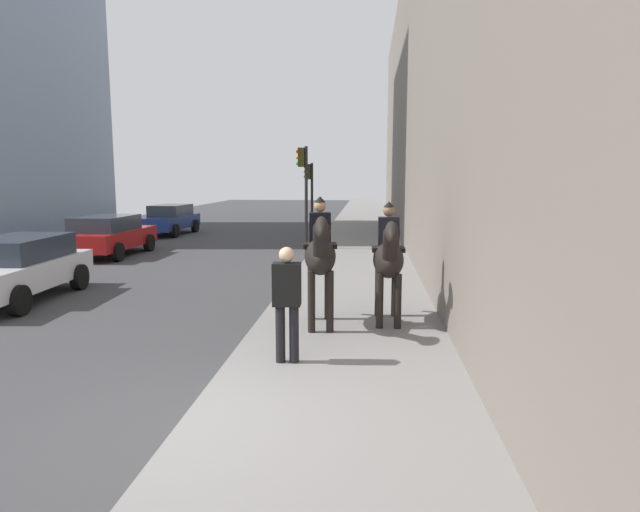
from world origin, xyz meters
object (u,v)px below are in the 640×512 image
mounted_horse_near (320,254)px  traffic_light_near_curb (304,182)px  pedestrian_greeting (287,297)px  car_far_lane (109,235)px  traffic_light_far_curb (310,187)px  car_near_lane (170,219)px  mounted_horse_far (388,257)px  car_mid_lane (15,267)px

mounted_horse_near → traffic_light_near_curb: 11.10m
pedestrian_greeting → car_far_lane: bearing=33.9°
traffic_light_far_curb → traffic_light_near_curb: bearing=-176.5°
car_near_lane → car_far_lane: bearing=6.1°
car_near_lane → traffic_light_near_curb: 9.28m
car_far_lane → traffic_light_far_curb: bearing=-41.7°
mounted_horse_near → car_far_lane: (9.11, 8.32, -0.67)m
mounted_horse_near → pedestrian_greeting: (-1.99, 0.31, -0.34)m
mounted_horse_far → traffic_light_near_curb: (10.58, 2.77, 1.27)m
pedestrian_greeting → car_mid_lane: (4.03, 6.82, -0.33)m
car_far_lane → traffic_light_far_curb: size_ratio=1.24×
car_far_lane → traffic_light_far_curb: 9.72m
mounted_horse_near → car_near_lane: mounted_horse_near is taller
pedestrian_greeting → car_far_lane: (11.10, 8.01, -0.33)m
mounted_horse_far → car_near_lane: bearing=-148.9°
traffic_light_near_curb → traffic_light_far_curb: bearing=3.5°
car_mid_lane → pedestrian_greeting: bearing=56.6°
traffic_light_far_curb → car_far_lane: bearing=137.8°
car_mid_lane → traffic_light_near_curb: size_ratio=1.11×
mounted_horse_near → car_near_lane: size_ratio=0.55×
car_near_lane → car_far_lane: size_ratio=1.01×
mounted_horse_far → pedestrian_greeting: mounted_horse_far is taller
car_mid_lane → car_far_lane: 7.16m
mounted_horse_far → traffic_light_near_curb: traffic_light_near_curb is taller
mounted_horse_far → traffic_light_near_curb: 11.01m
car_mid_lane → traffic_light_far_curb: 15.19m
pedestrian_greeting → traffic_light_far_curb: bearing=3.0°
mounted_horse_far → car_far_lane: size_ratio=0.53×
pedestrian_greeting → car_near_lane: bearing=22.8°
pedestrian_greeting → traffic_light_near_curb: bearing=3.6°
traffic_light_near_curb → traffic_light_far_curb: traffic_light_near_curb is taller
pedestrian_greeting → car_mid_lane: size_ratio=0.39×
traffic_light_far_curb → car_near_lane: bearing=88.0°
traffic_light_near_curb → traffic_light_far_curb: 5.31m
mounted_horse_near → traffic_light_near_curb: size_ratio=0.60×
mounted_horse_near → car_mid_lane: mounted_horse_near is taller
pedestrian_greeting → traffic_light_far_curb: size_ratio=0.50×
mounted_horse_near → mounted_horse_far: mounted_horse_near is taller
traffic_light_near_curb → mounted_horse_far: bearing=-165.3°
mounted_horse_far → car_near_lane: mounted_horse_far is taller
pedestrian_greeting → traffic_light_near_curb: traffic_light_near_curb is taller
pedestrian_greeting → traffic_light_near_curb: size_ratio=0.44×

